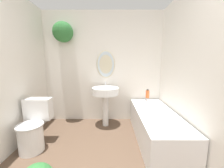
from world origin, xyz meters
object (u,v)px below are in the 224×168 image
(shampoo_bottle, at_px, (147,94))
(toilet, at_px, (33,127))
(pedestal_sink, at_px, (105,95))
(bathtub, at_px, (155,125))

(shampoo_bottle, bearing_deg, toilet, -156.38)
(pedestal_sink, bearing_deg, toilet, -144.75)
(bathtub, distance_m, shampoo_bottle, 0.76)
(toilet, xyz_separation_m, bathtub, (1.95, 0.21, -0.08))
(bathtub, xyz_separation_m, shampoo_bottle, (0.01, 0.65, 0.40))
(pedestal_sink, height_order, shampoo_bottle, pedestal_sink)
(pedestal_sink, relative_size, bathtub, 0.56)
(toilet, xyz_separation_m, pedestal_sink, (1.07, 0.76, 0.32))
(pedestal_sink, xyz_separation_m, shampoo_bottle, (0.89, 0.10, -0.01))
(toilet, height_order, shampoo_bottle, shampoo_bottle)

